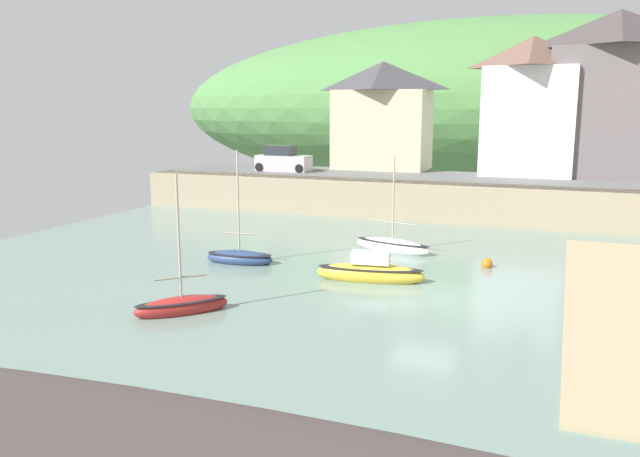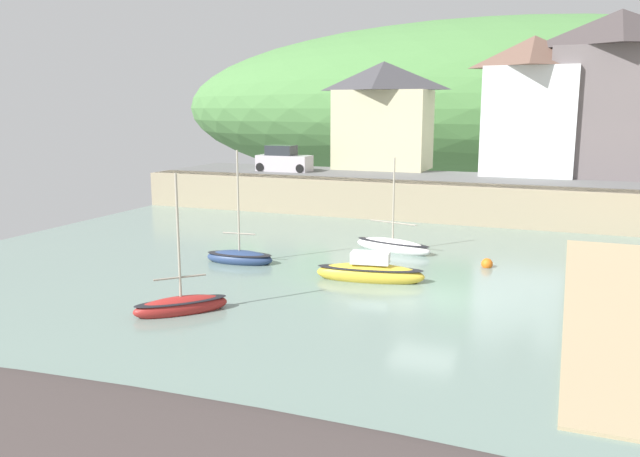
# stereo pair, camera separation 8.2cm
# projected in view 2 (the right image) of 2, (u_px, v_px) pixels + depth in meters

# --- Properties ---
(ground) EXTENTS (48.00, 41.00, 0.61)m
(ground) POSITION_uv_depth(u_px,v_px,m) (396.00, 407.00, 15.17)
(ground) COLOR gray
(quay_seawall) EXTENTS (48.00, 9.40, 2.40)m
(quay_seawall) POSITION_uv_depth(u_px,v_px,m) (485.00, 201.00, 40.19)
(quay_seawall) COLOR tan
(quay_seawall) RESTS_ON ground
(hillside_backdrop) EXTENTS (80.00, 44.00, 20.15)m
(hillside_backdrop) POSITION_uv_depth(u_px,v_px,m) (500.00, 108.00, 74.74)
(hillside_backdrop) COLOR #4C8042
(hillside_backdrop) RESTS_ON ground
(waterfront_building_left) EXTENTS (7.43, 4.63, 8.23)m
(waterfront_building_left) POSITION_uv_depth(u_px,v_px,m) (383.00, 115.00, 49.45)
(waterfront_building_left) COLOR beige
(waterfront_building_left) RESTS_ON ground
(waterfront_building_centre) EXTENTS (6.51, 6.28, 9.72)m
(waterfront_building_centre) POSITION_uv_depth(u_px,v_px,m) (531.00, 105.00, 45.40)
(waterfront_building_centre) COLOR white
(waterfront_building_centre) RESTS_ON ground
(waterfront_building_right) EXTENTS (8.60, 5.49, 11.22)m
(waterfront_building_right) POSITION_uv_depth(u_px,v_px,m) (616.00, 93.00, 43.30)
(waterfront_building_right) COLOR slate
(waterfront_building_right) RESTS_ON ground
(sailboat_tall_mast) EXTENTS (4.69, 1.80, 1.45)m
(sailboat_tall_mast) POSITION_uv_depth(u_px,v_px,m) (370.00, 272.00, 26.76)
(sailboat_tall_mast) COLOR gold
(sailboat_tall_mast) RESTS_ON ground
(sailboat_blue_trim) EXTENTS (2.99, 3.06, 5.15)m
(sailboat_blue_trim) POSITION_uv_depth(u_px,v_px,m) (181.00, 305.00, 22.58)
(sailboat_blue_trim) COLOR #A52623
(sailboat_blue_trim) RESTS_ON ground
(fishing_boat_green) EXTENTS (4.29, 1.98, 4.92)m
(fishing_boat_green) POSITION_uv_depth(u_px,v_px,m) (393.00, 246.00, 32.24)
(fishing_boat_green) COLOR white
(fishing_boat_green) RESTS_ON ground
(motorboat_with_cabin) EXTENTS (3.37, 1.52, 5.44)m
(motorboat_with_cabin) POSITION_uv_depth(u_px,v_px,m) (240.00, 257.00, 29.87)
(motorboat_with_cabin) COLOR navy
(motorboat_with_cabin) RESTS_ON ground
(parked_car_near_slipway) EXTENTS (4.11, 1.82, 1.95)m
(parked_car_near_slipway) POSITION_uv_depth(u_px,v_px,m) (284.00, 160.00, 48.30)
(parked_car_near_slipway) COLOR #BDB6BF
(parked_car_near_slipway) RESTS_ON ground
(mooring_buoy) EXTENTS (0.52, 0.52, 0.52)m
(mooring_buoy) POSITION_uv_depth(u_px,v_px,m) (487.00, 264.00, 29.03)
(mooring_buoy) COLOR orange
(mooring_buoy) RESTS_ON ground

